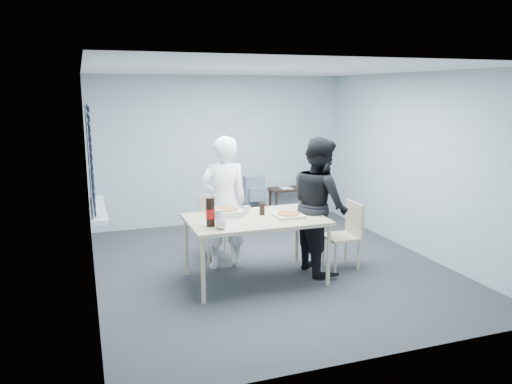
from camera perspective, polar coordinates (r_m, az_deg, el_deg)
name	(u,v)px	position (r m, az deg, el deg)	size (l,w,h in m)	color
room	(92,165)	(6.45, -18.23, 2.92)	(5.00, 5.00, 5.00)	#2E2F33
dining_table	(255,222)	(6.14, -0.09, -3.47)	(1.67, 1.06, 0.81)	beige
chair_far	(215,221)	(7.12, -4.66, -3.38)	(0.42, 0.42, 0.89)	beige
chair_right	(347,230)	(6.77, 10.39, -4.35)	(0.42, 0.42, 0.89)	beige
person_white	(224,203)	(6.59, -3.71, -1.25)	(0.65, 0.42, 1.77)	white
person_black	(320,205)	(6.52, 7.27, -1.47)	(0.86, 0.47, 1.77)	black
side_table	(293,192)	(9.21, 4.30, 0.01)	(0.88, 0.39, 0.58)	black
stool	(254,210)	(8.37, -0.23, -2.07)	(0.35, 0.35, 0.48)	black
backpack	(254,190)	(8.28, -0.20, 0.19)	(0.33, 0.24, 0.47)	slate
pizza_box_a	(226,212)	(6.24, -3.41, -2.29)	(0.36, 0.36, 0.09)	silver
pizza_box_b	(288,215)	(6.17, 3.70, -2.62)	(0.34, 0.34, 0.05)	silver
mug_a	(221,225)	(5.63, -4.00, -3.75)	(0.12, 0.12, 0.10)	silver
mug_b	(247,210)	(6.33, -1.08, -2.02)	(0.10, 0.10, 0.09)	silver
cola_glass	(262,209)	(6.25, 0.71, -1.93)	(0.07, 0.07, 0.15)	black
soda_bottle	(210,212)	(5.74, -5.24, -2.32)	(0.11, 0.11, 0.34)	black
plastic_cups	(219,218)	(5.73, -4.24, -3.00)	(0.08, 0.08, 0.19)	silver
rubber_band	(288,222)	(5.92, 3.67, -3.47)	(0.05, 0.05, 0.00)	red
papers	(286,188)	(9.15, 3.41, 0.47)	(0.20, 0.28, 0.00)	white
black_box	(304,185)	(9.30, 5.49, 0.81)	(0.15, 0.11, 0.06)	black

